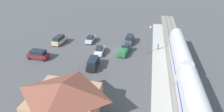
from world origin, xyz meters
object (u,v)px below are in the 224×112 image
Objects in this scene: suv_maroon at (38,54)px; sedan_silver at (90,39)px; station_building at (64,99)px; suv_black at (93,63)px; suv_tan at (59,40)px; light_pole_near_platform at (149,37)px; passenger_train at (186,74)px; pickup_green at (124,50)px; pedestrian_on_platform at (158,46)px; suv_charcoal at (129,39)px; sedan_white at (100,50)px.

sedan_silver is at bearing -127.14° from suv_maroon.
suv_black is at bearing -89.59° from station_building.
suv_tan is 0.70× the size of light_pole_near_platform.
passenger_train is 32.06m from suv_maroon.
light_pole_near_platform is (-5.71, -1.08, 3.53)m from pickup_green.
pedestrian_on_platform is 26.76m from suv_tan.
suv_tan is (26.71, 1.64, -0.13)m from pedestrian_on_platform.
suv_charcoal is (-19.73, -13.40, 0.00)m from suv_maroon.
station_building is 26.25m from suv_tan.
station_building is 2.05× the size of suv_maroon.
pickup_green is at bearing -167.38° from sedan_white.
station_building reaches higher than pedestrian_on_platform.
sedan_silver is at bearing -12.95° from light_pole_near_platform.
suv_maroon is 0.87× the size of pickup_green.
suv_tan is at bearing 13.78° from suv_charcoal.
suv_black is at bearing 54.28° from pickup_green.
passenger_train reaches higher than suv_tan.
suv_maroon is at bearing 22.70° from sedan_white.
station_building is at bearing 90.41° from suv_black.
passenger_train is 20.71m from sedan_white.
suv_maroon and suv_tan have the same top height.
suv_charcoal is at bearing -45.56° from light_pole_near_platform.
suv_black is (13.79, 11.25, -0.13)m from pedestrian_on_platform.
suv_charcoal reaches higher than pickup_green.
passenger_train is 7.49× the size of sedan_white.
light_pole_near_platform reaches higher than sedan_white.
sedan_white is 0.94× the size of suv_maroon.
suv_black is at bearing 39.20° from pedestrian_on_platform.
suv_charcoal is at bearing -54.43° from passenger_train.
station_building is at bearing 60.64° from pedestrian_on_platform.
suv_black is 13.47m from sedan_silver.
light_pole_near_platform is at bearing 178.21° from suv_tan.
suv_tan is at bearing -60.18° from station_building.
pickup_green is (0.41, 6.48, -0.12)m from suv_charcoal.
suv_maroon is at bearing 19.70° from pickup_green.
pedestrian_on_platform is 0.34× the size of suv_black.
pickup_green is (-5.49, -20.87, -2.02)m from station_building.
pedestrian_on_platform is at bearing -161.26° from sedan_white.
suv_maroon and suv_charcoal have the same top height.
sedan_white is 12.51m from light_pole_near_platform.
suv_black is 1.03× the size of suv_maroon.
suv_charcoal is (-18.92, -4.64, 0.00)m from suv_tan.
pedestrian_on_platform is at bearing -157.03° from pickup_green.
suv_tan is at bearing 3.50° from pedestrian_on_platform.
pickup_green is 0.79× the size of light_pole_near_platform.
station_building is 19.74m from suv_maroon.
suv_black is 15.46m from suv_charcoal.
sedan_white is 6.45m from suv_black.
sedan_silver is (22.95, -15.23, -1.98)m from passenger_train.
suv_black reaches higher than pedestrian_on_platform.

